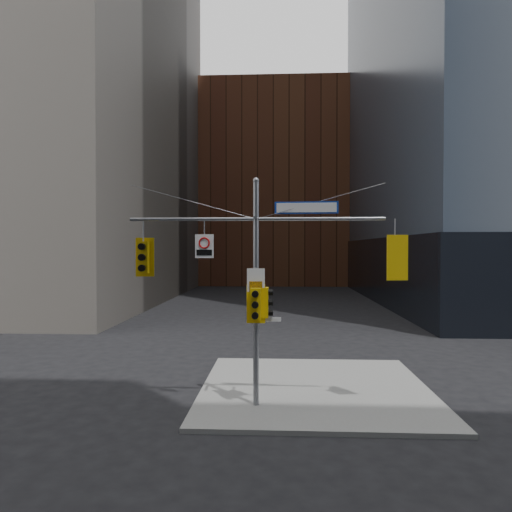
# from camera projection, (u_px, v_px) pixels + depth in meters

# --- Properties ---
(ground) EXTENTS (160.00, 160.00, 0.00)m
(ground) POSITION_uv_depth(u_px,v_px,m) (252.00, 435.00, 12.37)
(ground) COLOR black
(ground) RESTS_ON ground
(sidewalk_corner) EXTENTS (8.00, 8.00, 0.15)m
(sidewalk_corner) POSITION_uv_depth(u_px,v_px,m) (315.00, 388.00, 16.26)
(sidewalk_corner) COLOR gray
(sidewalk_corner) RESTS_ON ground
(brick_midrise) EXTENTS (26.00, 20.00, 28.00)m
(brick_midrise) POSITION_uv_depth(u_px,v_px,m) (274.00, 190.00, 70.05)
(brick_midrise) COLOR brown
(brick_midrise) RESTS_ON ground
(signal_assembly) EXTENTS (8.00, 0.80, 7.30)m
(signal_assembly) POSITION_uv_depth(u_px,v_px,m) (256.00, 270.00, 14.28)
(signal_assembly) COLOR gray
(signal_assembly) RESTS_ON ground
(traffic_light_west_arm) EXTENTS (0.60, 0.47, 1.25)m
(traffic_light_west_arm) POSITION_uv_depth(u_px,v_px,m) (143.00, 257.00, 14.46)
(traffic_light_west_arm) COLOR #DEAF0B
(traffic_light_west_arm) RESTS_ON ground
(traffic_light_east_arm) EXTENTS (0.66, 0.58, 1.39)m
(traffic_light_east_arm) POSITION_uv_depth(u_px,v_px,m) (395.00, 257.00, 14.06)
(traffic_light_east_arm) COLOR #DEAF0B
(traffic_light_east_arm) RESTS_ON ground
(traffic_light_pole_side) EXTENTS (0.37, 0.32, 0.95)m
(traffic_light_pole_side) POSITION_uv_depth(u_px,v_px,m) (266.00, 303.00, 14.29)
(traffic_light_pole_side) COLOR #DEAF0B
(traffic_light_pole_side) RESTS_ON ground
(traffic_light_pole_front) EXTENTS (0.58, 0.46, 1.22)m
(traffic_light_pole_front) POSITION_uv_depth(u_px,v_px,m) (256.00, 304.00, 14.03)
(traffic_light_pole_front) COLOR #DEAF0B
(traffic_light_pole_front) RESTS_ON ground
(street_sign_blade) EXTENTS (1.98, 0.16, 0.38)m
(street_sign_blade) POSITION_uv_depth(u_px,v_px,m) (306.00, 208.00, 14.17)
(street_sign_blade) COLOR #103097
(street_sign_blade) RESTS_ON ground
(regulatory_sign_arm) EXTENTS (0.60, 0.12, 0.75)m
(regulatory_sign_arm) POSITION_uv_depth(u_px,v_px,m) (204.00, 245.00, 14.33)
(regulatory_sign_arm) COLOR silver
(regulatory_sign_arm) RESTS_ON ground
(regulatory_sign_pole) EXTENTS (0.55, 0.05, 0.73)m
(regulatory_sign_pole) POSITION_uv_depth(u_px,v_px,m) (256.00, 281.00, 14.17)
(regulatory_sign_pole) COLOR silver
(regulatory_sign_pole) RESTS_ON ground
(street_blade_ew) EXTENTS (0.68, 0.07, 0.14)m
(street_blade_ew) POSITION_uv_depth(u_px,v_px,m) (270.00, 319.00, 14.29)
(street_blade_ew) COLOR silver
(street_blade_ew) RESTS_ON ground
(street_blade_ns) EXTENTS (0.05, 0.82, 0.16)m
(street_blade_ns) POSITION_uv_depth(u_px,v_px,m) (257.00, 315.00, 14.76)
(street_blade_ns) COLOR #145926
(street_blade_ns) RESTS_ON ground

